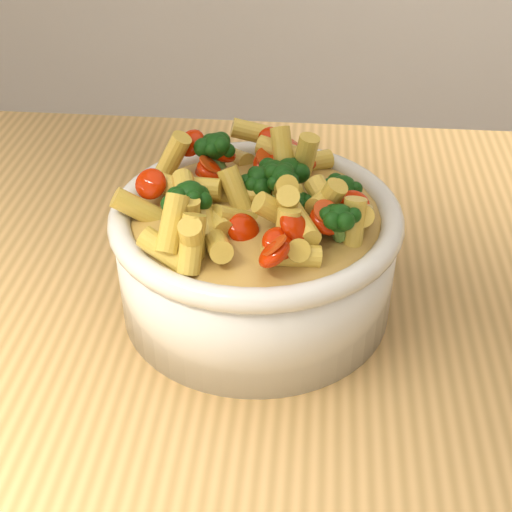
{
  "coord_description": "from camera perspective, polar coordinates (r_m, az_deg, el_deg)",
  "views": [
    {
      "loc": [
        0.02,
        -0.41,
        1.28
      ],
      "look_at": [
        -0.02,
        0.05,
        0.95
      ],
      "focal_mm": 50.0,
      "sensor_mm": 36.0,
      "label": 1
    }
  ],
  "objects": [
    {
      "name": "pasta_salad",
      "position": [
        0.54,
        0.0,
        5.34
      ],
      "size": [
        0.18,
        0.18,
        0.04
      ],
      "color": "gold",
      "rests_on": "serving_bowl"
    },
    {
      "name": "serving_bowl",
      "position": [
        0.57,
        0.0,
        0.1
      ],
      "size": [
        0.23,
        0.23,
        0.1
      ],
      "color": "silver",
      "rests_on": "table"
    },
    {
      "name": "table",
      "position": [
        0.64,
        1.57,
        -13.81
      ],
      "size": [
        1.2,
        0.8,
        0.9
      ],
      "color": "tan",
      "rests_on": "ground"
    }
  ]
}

